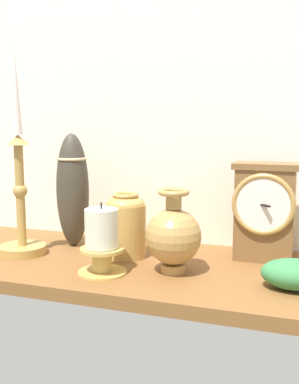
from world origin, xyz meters
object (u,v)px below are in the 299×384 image
at_px(mantel_clock, 264,210).
at_px(pillar_candle_front, 102,241).
at_px(tall_ceramic_vase, 73,190).
at_px(candlestick_tall_left, 20,196).
at_px(brass_vase_jar, 126,224).
at_px(brass_vase_bulbous, 173,235).

bearing_deg(mantel_clock, pillar_candle_front, -146.33).
bearing_deg(tall_ceramic_vase, candlestick_tall_left, -126.32).
bearing_deg(brass_vase_jar, mantel_clock, 14.15).
distance_m(candlestick_tall_left, tall_ceramic_vase, 0.12).
distance_m(mantel_clock, brass_vase_jar, 0.28).
relative_size(brass_vase_bulbous, brass_vase_jar, 1.17).
xyz_separation_m(candlestick_tall_left, brass_vase_jar, (0.21, 0.05, -0.05)).
relative_size(candlestick_tall_left, tall_ceramic_vase, 1.71).
bearing_deg(candlestick_tall_left, pillar_candle_front, -16.13).
bearing_deg(pillar_candle_front, brass_vase_jar, 89.00).
height_order(mantel_clock, brass_vase_bulbous, mantel_clock).
height_order(brass_vase_jar, pillar_candle_front, same).
height_order(candlestick_tall_left, brass_vase_jar, candlestick_tall_left).
bearing_deg(candlestick_tall_left, brass_vase_bulbous, -2.27).
xyz_separation_m(candlestick_tall_left, brass_vase_bulbous, (0.33, -0.01, -0.05)).
height_order(candlestick_tall_left, pillar_candle_front, candlestick_tall_left).
distance_m(candlestick_tall_left, brass_vase_jar, 0.22).
relative_size(mantel_clock, pillar_candle_front, 1.48).
height_order(mantel_clock, pillar_candle_front, mantel_clock).
bearing_deg(candlestick_tall_left, tall_ceramic_vase, 53.68).
distance_m(brass_vase_bulbous, brass_vase_jar, 0.13).
xyz_separation_m(mantel_clock, brass_vase_bulbous, (-0.15, -0.13, -0.03)).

